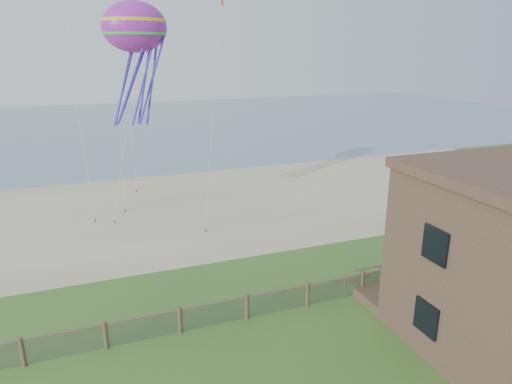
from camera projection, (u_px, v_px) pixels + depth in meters
sand_beach at (176, 209)px, 34.71m from camera, size 72.00×20.00×0.02m
ocean at (123, 125)px, 74.00m from camera, size 160.00×68.00×0.02m
chainlink_fence at (247, 308)px, 20.26m from camera, size 36.20×0.20×1.25m
motel_deck at (487, 275)px, 23.86m from camera, size 15.00×2.00×0.50m
picnic_table at (476, 343)px, 18.04m from camera, size 2.27×1.89×0.85m
octopus_kite at (137, 62)px, 26.61m from camera, size 4.15×3.38×7.48m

